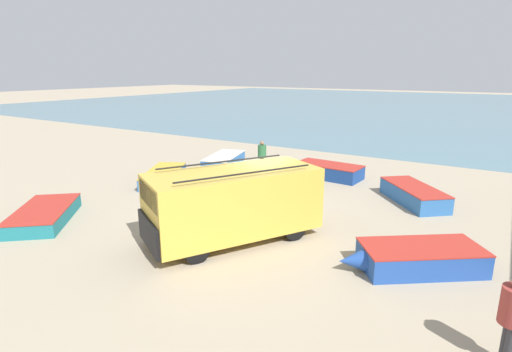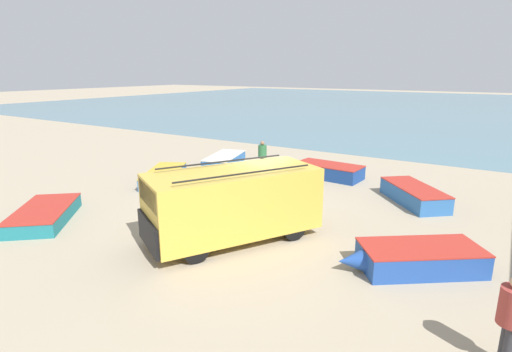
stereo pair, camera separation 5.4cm
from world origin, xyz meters
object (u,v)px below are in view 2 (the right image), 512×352
at_px(parked_van, 233,202).
at_px(fishing_rowboat_5, 45,213).
at_px(fishing_rowboat_1, 326,170).
at_px(fisherman_1, 512,314).
at_px(fishing_rowboat_0, 412,193).
at_px(fishing_rowboat_2, 165,175).
at_px(fishing_rowboat_3, 225,160).
at_px(fishing_rowboat_4, 415,258).
at_px(fisherman_0, 262,154).

relative_size(parked_van, fishing_rowboat_5, 1.54).
height_order(fishing_rowboat_1, fisherman_1, fisherman_1).
height_order(fishing_rowboat_0, fishing_rowboat_1, fishing_rowboat_1).
xyz_separation_m(fishing_rowboat_2, fishing_rowboat_3, (0.32, 4.31, -0.00)).
relative_size(fishing_rowboat_1, fishing_rowboat_4, 1.08).
bearing_deg(fishing_rowboat_0, fishing_rowboat_5, 90.04).
bearing_deg(fishing_rowboat_3, fisherman_0, -116.29).
relative_size(fishing_rowboat_2, fishing_rowboat_4, 1.15).
bearing_deg(fisherman_0, parked_van, 60.77).
height_order(fishing_rowboat_0, fisherman_0, fisherman_0).
relative_size(fishing_rowboat_5, fisherman_0, 2.22).
distance_m(fishing_rowboat_1, fishing_rowboat_4, 9.43).
xyz_separation_m(fishing_rowboat_1, fisherman_1, (7.76, -10.40, 0.71)).
relative_size(fishing_rowboat_3, fisherman_0, 2.53).
relative_size(fishing_rowboat_1, fishing_rowboat_2, 0.94).
height_order(parked_van, fishing_rowboat_1, parked_van).
bearing_deg(fishing_rowboat_4, fishing_rowboat_2, -49.95).
bearing_deg(fishing_rowboat_0, fisherman_0, 42.75).
xyz_separation_m(fishing_rowboat_5, fisherman_1, (13.69, 0.33, 0.80)).
bearing_deg(fishing_rowboat_4, fisherman_0, -73.79).
bearing_deg(fishing_rowboat_4, fishing_rowboat_5, -21.42).
distance_m(fishing_rowboat_0, fishing_rowboat_1, 4.67).
bearing_deg(fishing_rowboat_4, parked_van, -26.24).
xyz_separation_m(fishing_rowboat_0, fisherman_0, (-7.47, 0.78, 0.64)).
xyz_separation_m(parked_van, fishing_rowboat_0, (3.83, 6.81, -0.87)).
bearing_deg(fishing_rowboat_2, fishing_rowboat_4, -132.97).
bearing_deg(fishing_rowboat_1, fishing_rowboat_3, 8.51).
bearing_deg(fishing_rowboat_3, fisherman_1, -143.11).
xyz_separation_m(fishing_rowboat_1, fishing_rowboat_2, (-6.15, -4.77, -0.06)).
height_order(fisherman_0, fisherman_1, fisherman_1).
height_order(fishing_rowboat_0, fishing_rowboat_3, fishing_rowboat_0).
height_order(fishing_rowboat_2, fishing_rowboat_5, fishing_rowboat_2).
height_order(fishing_rowboat_4, fisherman_1, fisherman_1).
relative_size(fishing_rowboat_2, fisherman_0, 2.51).
height_order(fishing_rowboat_4, fisherman_0, fisherman_0).
relative_size(fishing_rowboat_1, fisherman_0, 2.37).
relative_size(fishing_rowboat_1, fisherman_1, 2.21).
bearing_deg(fisherman_1, fishing_rowboat_0, -85.26).
bearing_deg(parked_van, fishing_rowboat_3, -112.74).
relative_size(fishing_rowboat_2, fishing_rowboat_3, 0.99).
height_order(parked_van, fisherman_0, parked_van).
height_order(fishing_rowboat_1, fisherman_0, fisherman_0).
distance_m(fishing_rowboat_3, fishing_rowboat_4, 13.50).
relative_size(fisherman_0, fisherman_1, 0.93).
bearing_deg(fisherman_1, parked_van, -31.35).
distance_m(fishing_rowboat_1, fishing_rowboat_3, 5.85).
distance_m(parked_van, fisherman_0, 8.42).
relative_size(parked_van, fishing_rowboat_4, 1.56).
distance_m(parked_van, fishing_rowboat_1, 8.56).
bearing_deg(fishing_rowboat_2, fishing_rowboat_5, 152.32).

